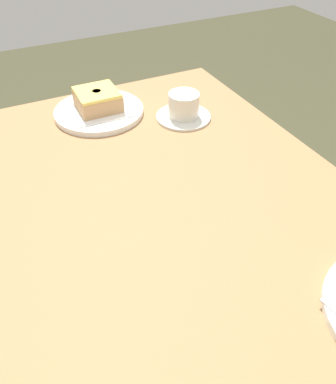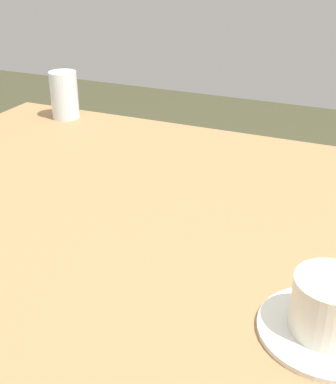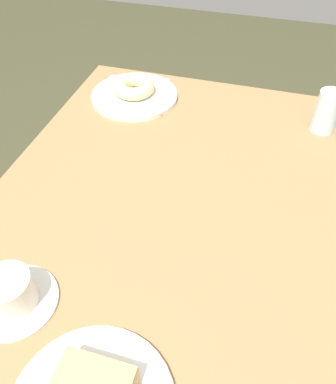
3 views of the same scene
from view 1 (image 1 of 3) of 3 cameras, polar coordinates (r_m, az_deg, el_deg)
The scene contains 6 objects.
ground_plane at distance 1.33m, azimuth 0.19°, elevation -24.87°, with size 6.00×6.00×0.00m, color #3D3C26.
table at distance 0.81m, azimuth 0.28°, elevation -6.71°, with size 1.04×0.73×0.71m.
plate_glazed_square at distance 1.03m, azimuth -10.14°, elevation 11.64°, with size 0.23×0.23×0.01m, color white.
napkin_glazed_square at distance 1.02m, azimuth -10.19°, elevation 12.06°, with size 0.15×0.15×0.00m, color white.
donut_glazed_square at distance 1.01m, azimuth -10.36°, elevation 13.30°, with size 0.10×0.10×0.05m.
coffee_cup at distance 0.99m, azimuth 2.32°, elevation 12.38°, with size 0.14×0.14×0.07m.
Camera 1 is at (-0.49, 0.24, 1.21)m, focal length 36.11 mm.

